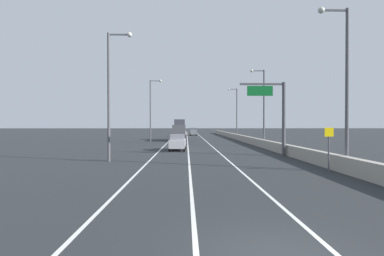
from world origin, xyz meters
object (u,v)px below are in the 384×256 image
at_px(speed_advisory_sign, 329,146).
at_px(lamp_post_right_third, 236,110).
at_px(car_white_1, 182,133).
at_px(car_silver_0, 178,142).
at_px(lamp_post_right_near, 344,78).
at_px(box_truck, 179,131).
at_px(car_gray_2, 193,132).
at_px(lamp_post_left_near, 111,88).
at_px(overhead_sign_gantry, 277,109).
at_px(lamp_post_left_mid, 152,107).
at_px(lamp_post_right_second, 262,103).

distance_m(speed_advisory_sign, lamp_post_right_third, 48.15).
relative_size(speed_advisory_sign, car_white_1, 0.66).
xyz_separation_m(lamp_post_right_third, car_silver_0, (-12.10, -30.62, -5.37)).
height_order(lamp_post_right_near, box_truck, lamp_post_right_near).
bearing_deg(lamp_post_right_third, box_truck, -146.75).
bearing_deg(car_white_1, car_gray_2, 66.45).
bearing_deg(car_gray_2, lamp_post_right_third, -64.68).
xyz_separation_m(car_white_1, car_gray_2, (2.99, 6.87, 0.08)).
height_order(lamp_post_right_near, lamp_post_left_near, same).
relative_size(overhead_sign_gantry, lamp_post_right_near, 0.67).
distance_m(overhead_sign_gantry, lamp_post_right_near, 10.67).
xyz_separation_m(lamp_post_right_near, lamp_post_left_near, (-17.17, 6.00, 0.00)).
distance_m(lamp_post_right_third, lamp_post_left_mid, 21.63).
height_order(lamp_post_left_mid, car_silver_0, lamp_post_left_mid).
relative_size(speed_advisory_sign, lamp_post_right_near, 0.27).
xyz_separation_m(speed_advisory_sign, lamp_post_right_third, (1.40, 47.91, 4.59)).
relative_size(lamp_post_right_third, box_truck, 1.22).
xyz_separation_m(car_gray_2, box_truck, (-3.35, -27.21, 0.84)).
bearing_deg(lamp_post_right_second, car_gray_2, 101.91).
distance_m(lamp_post_right_near, lamp_post_left_mid, 38.55).
bearing_deg(lamp_post_right_near, overhead_sign_gantry, 98.24).
bearing_deg(speed_advisory_sign, overhead_sign_gantry, 92.39).
distance_m(speed_advisory_sign, lamp_post_left_near, 17.84).
relative_size(speed_advisory_sign, lamp_post_right_third, 0.27).
bearing_deg(car_gray_2, lamp_post_right_second, -78.09).
distance_m(lamp_post_left_near, box_truck, 34.32).
bearing_deg(lamp_post_right_near, car_silver_0, 124.49).
relative_size(lamp_post_right_third, car_white_1, 2.45).
height_order(speed_advisory_sign, lamp_post_right_third, lamp_post_right_third).
distance_m(lamp_post_left_mid, car_silver_0, 19.02).
bearing_deg(car_silver_0, lamp_post_right_third, 68.43).
bearing_deg(overhead_sign_gantry, lamp_post_left_near, -164.19).
xyz_separation_m(speed_advisory_sign, car_silver_0, (-10.71, 17.30, -0.78)).
relative_size(car_silver_0, car_white_1, 0.95).
relative_size(lamp_post_left_near, car_gray_2, 2.35).
bearing_deg(lamp_post_left_near, overhead_sign_gantry, 15.81).
xyz_separation_m(lamp_post_right_second, car_gray_2, (-9.07, 42.97, -5.29)).
distance_m(lamp_post_right_second, car_silver_0, 14.89).
distance_m(overhead_sign_gantry, car_silver_0, 12.82).
relative_size(lamp_post_right_second, lamp_post_left_near, 1.00).
bearing_deg(lamp_post_left_near, car_gray_2, 82.08).
xyz_separation_m(lamp_post_left_mid, car_silver_0, (5.11, -17.51, -5.37)).
relative_size(overhead_sign_gantry, car_gray_2, 1.57).
distance_m(lamp_post_right_near, lamp_post_right_third, 47.76).
bearing_deg(car_silver_0, lamp_post_right_second, 29.04).
bearing_deg(lamp_post_right_third, speed_advisory_sign, -91.67).
bearing_deg(lamp_post_right_near, lamp_post_right_second, 89.13).
height_order(car_silver_0, car_white_1, car_white_1).
bearing_deg(car_white_1, lamp_post_right_near, -78.96).
bearing_deg(lamp_post_left_near, car_white_1, 84.21).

